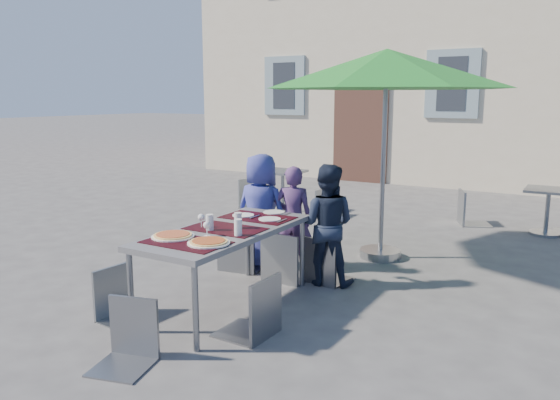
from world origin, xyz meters
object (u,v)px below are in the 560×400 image
Objects in this scene: dining_table at (225,235)px; chair_5 at (125,295)px; chair_0 at (239,218)px; chair_4 at (255,270)px; chair_2 at (325,232)px; chair_1 at (284,226)px; cafe_table_1 at (548,206)px; bg_chair_l_1 at (470,187)px; bg_chair_l_0 at (251,175)px; pizza_near_right at (209,242)px; cafe_table_0 at (283,184)px; child_0 at (261,211)px; child_2 at (326,225)px; bg_chair_r_0 at (316,185)px; chair_3 at (117,263)px; pizza_near_left at (173,235)px; child_1 at (293,219)px; patio_umbrella at (387,70)px.

chair_5 reaches higher than dining_table.
chair_4 is (1.10, -1.38, -0.04)m from chair_0.
chair_2 is 0.96× the size of chair_4.
cafe_table_1 is (2.23, 3.62, -0.18)m from chair_1.
bg_chair_l_0 is at bearing -170.25° from bg_chair_l_1.
cafe_table_0 is at bearing 113.00° from pizza_near_right.
bg_chair_l_0 reaches higher than chair_2.
child_0 reaches higher than cafe_table_1.
chair_2 is 1.33× the size of cafe_table_0.
chair_4 is 5.07m from bg_chair_l_1.
child_2 is 1.23× the size of chair_0.
chair_4 is at bearing 56.17° from chair_5.
bg_chair_r_0 is at bearing -170.35° from cafe_table_1.
bg_chair_l_1 reaches higher than bg_chair_l_0.
cafe_table_1 is at bearing -130.74° from child_0.
child_0 is at bearing 81.69° from chair_3.
chair_3 reaches higher than pizza_near_right.
chair_0 reaches higher than chair_1.
dining_table is at bearing 90.88° from chair_5.
chair_1 is at bearing 6.70° from child_2.
chair_4 is at bearing 12.40° from pizza_near_right.
chair_4 is (0.79, 0.07, -0.20)m from pizza_near_left.
child_1 is 1.33× the size of chair_5.
bg_chair_l_1 is at bearing 11.37° from cafe_table_0.
child_2 is 1.41× the size of chair_5.
bg_chair_l_0 is at bearing -60.12° from child_2.
chair_0 is at bearing 128.60° from chair_4.
pizza_near_left is 0.38× the size of chair_4.
bg_chair_r_0 is (-1.56, 2.89, -0.04)m from chair_2.
child_0 is (-0.37, 1.20, -0.04)m from dining_table.
child_2 is (0.51, -0.20, 0.04)m from child_1.
pizza_near_right is at bearing -64.26° from chair_0.
child_1 is 3.25m from cafe_table_0.
bg_chair_r_0 is at bearing 135.61° from patio_umbrella.
child_2 is at bearing 21.12° from chair_1.
child_0 is at bearing 148.83° from chair_1.
chair_3 is 5.66m from bg_chair_l_1.
pizza_near_left is 1.78m from child_1.
bg_chair_r_0 is at bearing 110.89° from chair_1.
bg_chair_r_0 reaches higher than dining_table.
chair_4 is (0.59, -1.69, -0.03)m from child_1.
cafe_table_0 is at bearing 102.78° from chair_3.
child_0 is 2.85m from bg_chair_r_0.
chair_2 is 3.63m from bg_chair_l_1.
chair_5 is 5.57m from cafe_table_0.
child_0 is 1.87× the size of cafe_table_0.
chair_5 is at bearing -102.91° from pizza_near_right.
dining_table is 1.26m from child_0.
chair_0 is 1.17× the size of chair_3.
pizza_near_left is at bearing -64.41° from bg_chair_l_0.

